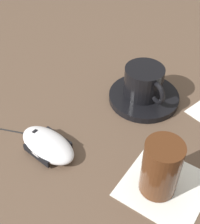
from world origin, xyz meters
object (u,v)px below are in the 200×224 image
(coffee_cup, at_px, (144,82))
(drinking_glass, at_px, (161,168))
(computer_mouse, at_px, (48,145))
(saucer, at_px, (144,97))

(coffee_cup, bearing_deg, drinking_glass, 122.45)
(computer_mouse, xyz_separation_m, drinking_glass, (-0.20, -0.03, 0.04))
(computer_mouse, distance_m, drinking_glass, 0.21)
(coffee_cup, bearing_deg, saucer, 159.48)
(coffee_cup, height_order, computer_mouse, coffee_cup)
(saucer, relative_size, drinking_glass, 1.47)
(computer_mouse, bearing_deg, saucer, -111.05)
(saucer, relative_size, computer_mouse, 1.20)
(coffee_cup, height_order, drinking_glass, drinking_glass)
(computer_mouse, height_order, drinking_glass, drinking_glass)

